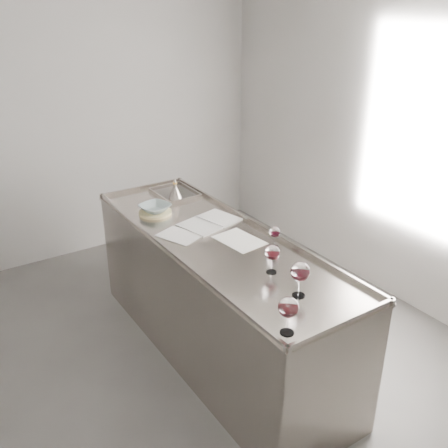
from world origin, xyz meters
TOP-DOWN VIEW (x-y plane):
  - room_shell at (0.00, 0.00)m, footprint 4.54×5.04m
  - counter at (0.50, 0.30)m, footprint 0.77×2.42m
  - wine_glass_left at (0.23, -0.78)m, footprint 0.10×0.10m
  - wine_glass_middle at (0.50, -0.55)m, footprint 0.11×0.11m
  - wine_glass_right at (0.54, -0.27)m, footprint 0.09×0.09m
  - wine_glass_small at (0.76, -0.01)m, footprint 0.07×0.07m
  - notebook at (0.61, 0.56)m, footprint 0.47×0.38m
  - loose_paper_top at (0.62, 0.20)m, footprint 0.27×0.36m
  - loose_paper_under at (0.31, 0.49)m, footprint 0.29×0.34m
  - trivet at (0.35, 0.94)m, footprint 0.27×0.27m
  - ceramic_bowl at (0.35, 0.94)m, footprint 0.28×0.28m
  - wine_funnel at (0.61, 1.10)m, footprint 0.13×0.13m

SIDE VIEW (x-z plane):
  - counter at x=0.50m, z-range -0.01..0.96m
  - loose_paper_top at x=0.62m, z-range 0.94..0.94m
  - loose_paper_under at x=0.31m, z-range 0.94..0.94m
  - notebook at x=0.61m, z-range 0.94..0.95m
  - trivet at x=0.35m, z-range 0.94..0.96m
  - ceramic_bowl at x=0.35m, z-range 0.96..1.02m
  - wine_funnel at x=0.61m, z-range 0.90..1.10m
  - wine_glass_small at x=0.76m, z-range 0.97..1.12m
  - wine_glass_right at x=0.54m, z-range 0.98..1.16m
  - wine_glass_left at x=0.23m, z-range 0.98..1.18m
  - wine_glass_middle at x=0.50m, z-range 0.98..1.19m
  - room_shell at x=0.00m, z-range -0.02..2.82m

